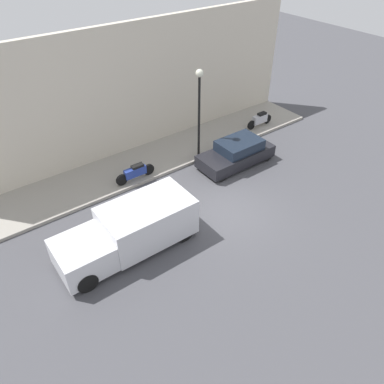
{
  "coord_description": "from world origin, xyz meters",
  "views": [
    {
      "loc": [
        -9.01,
        8.51,
        10.54
      ],
      "look_at": [
        1.34,
        0.86,
        0.6
      ],
      "focal_mm": 35.0,
      "sensor_mm": 36.0,
      "label": 1
    }
  ],
  "objects_px": {
    "parked_car": "(237,153)",
    "streetlamp": "(199,99)",
    "motorcycle_blue": "(135,172)",
    "scooter_silver": "(260,119)",
    "delivery_van": "(129,231)"
  },
  "relations": [
    {
      "from": "parked_car",
      "to": "motorcycle_blue",
      "type": "relative_size",
      "value": 1.96
    },
    {
      "from": "parked_car",
      "to": "streetlamp",
      "type": "xyz_separation_m",
      "value": [
        1.63,
        1.16,
        2.62
      ]
    },
    {
      "from": "streetlamp",
      "to": "motorcycle_blue",
      "type": "bearing_deg",
      "value": 90.32
    },
    {
      "from": "motorcycle_blue",
      "to": "streetlamp",
      "type": "distance_m",
      "value": 4.59
    },
    {
      "from": "scooter_silver",
      "to": "streetlamp",
      "type": "height_order",
      "value": "streetlamp"
    },
    {
      "from": "parked_car",
      "to": "motorcycle_blue",
      "type": "distance_m",
      "value": 5.16
    },
    {
      "from": "scooter_silver",
      "to": "motorcycle_blue",
      "type": "bearing_deg",
      "value": 92.68
    },
    {
      "from": "scooter_silver",
      "to": "streetlamp",
      "type": "bearing_deg",
      "value": 94.52
    },
    {
      "from": "delivery_van",
      "to": "streetlamp",
      "type": "xyz_separation_m",
      "value": [
        3.67,
        -6.06,
        2.33
      ]
    },
    {
      "from": "parked_car",
      "to": "delivery_van",
      "type": "xyz_separation_m",
      "value": [
        -2.04,
        7.22,
        0.29
      ]
    },
    {
      "from": "parked_car",
      "to": "scooter_silver",
      "type": "xyz_separation_m",
      "value": [
        2.01,
        -3.61,
        -0.03
      ]
    },
    {
      "from": "parked_car",
      "to": "scooter_silver",
      "type": "height_order",
      "value": "parked_car"
    },
    {
      "from": "streetlamp",
      "to": "scooter_silver",
      "type": "bearing_deg",
      "value": -85.48
    },
    {
      "from": "delivery_van",
      "to": "motorcycle_blue",
      "type": "relative_size",
      "value": 2.64
    },
    {
      "from": "motorcycle_blue",
      "to": "streetlamp",
      "type": "relative_size",
      "value": 0.45
    }
  ]
}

